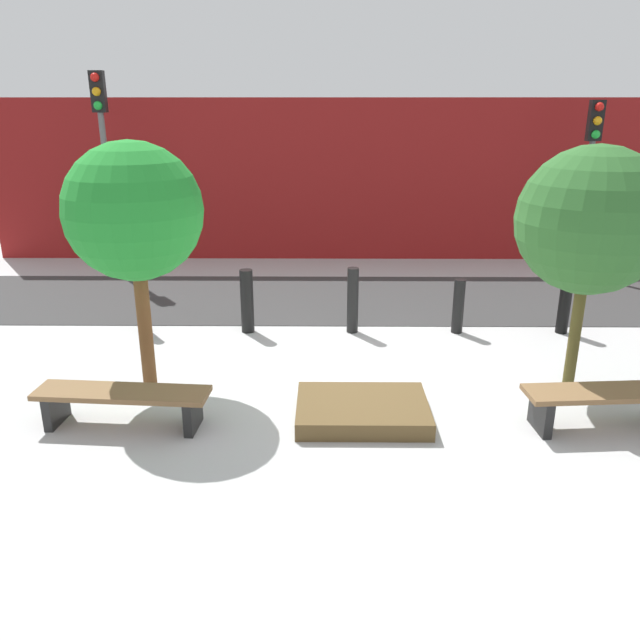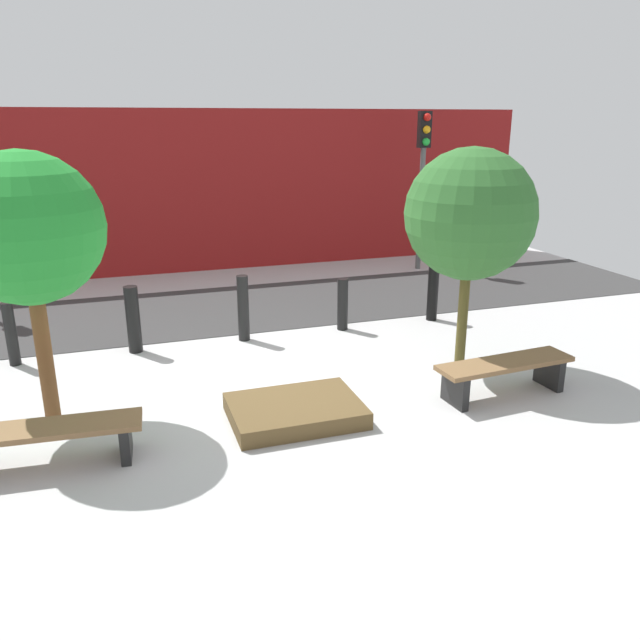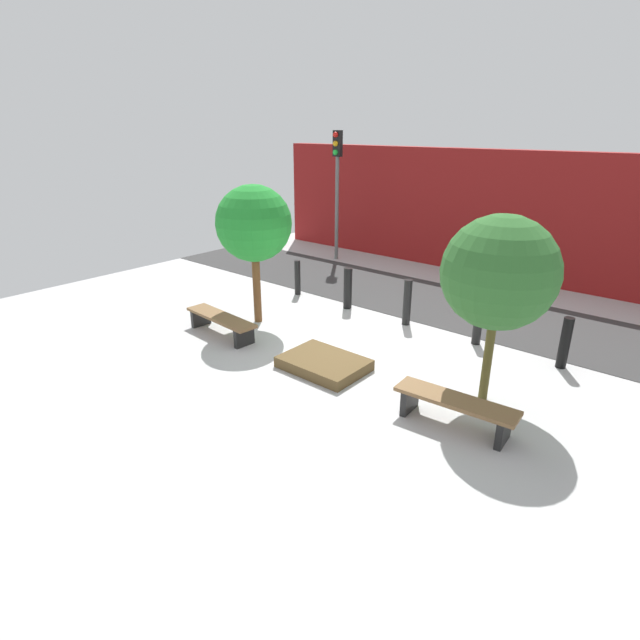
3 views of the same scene
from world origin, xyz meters
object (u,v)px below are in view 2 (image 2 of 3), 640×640
object	(u,v)px
bench_right	(505,370)
tree_behind_left_bench	(26,230)
tree_behind_right_bench	(470,215)
planter_bed	(295,411)
bollard_center	(243,308)
bollard_left	(133,320)
bollard_far_right	(433,292)
traffic_light_mid_west	(423,162)
bollard_right	(343,304)
bench_left	(42,437)
bollard_far_left	(11,334)

from	to	relation	value
bench_right	tree_behind_left_bench	size ratio (longest dim) A/B	0.60
tree_behind_left_bench	tree_behind_right_bench	world-z (taller)	tree_behind_left_bench
planter_bed	bollard_center	distance (m)	2.94
planter_bed	tree_behind_right_bench	bearing A→B (deg)	17.86
bench_right	bollard_left	xyz separation A→B (m)	(-4.37, 3.11, 0.17)
planter_bed	bollard_far_right	world-z (taller)	bollard_far_right
planter_bed	bollard_left	distance (m)	3.38
tree_behind_left_bench	bollard_far_right	size ratio (longest dim) A/B	3.11
traffic_light_mid_west	planter_bed	bearing A→B (deg)	-127.00
bench_right	bollard_left	distance (m)	5.36
bollard_center	traffic_light_mid_west	bearing A→B (deg)	36.37
tree_behind_left_bench	bollard_left	distance (m)	2.86
tree_behind_left_bench	tree_behind_right_bench	bearing A→B (deg)	-0.00
tree_behind_right_bench	bollard_right	xyz separation A→B (m)	(-1.03, 2.04, -1.71)
bench_left	bollard_left	bearing A→B (deg)	75.78
tree_behind_right_bench	bollard_far_right	world-z (taller)	tree_behind_right_bench
tree_behind_left_bench	bollard_right	bearing A→B (deg)	24.99
planter_bed	bollard_left	world-z (taller)	bollard_left
bollard_center	bollard_far_right	size ratio (longest dim) A/B	1.06
traffic_light_mid_west	bench_right	bearing A→B (deg)	-108.27
planter_bed	bollard_left	size ratio (longest dim) A/B	1.49
bollard_left	bollard_center	bearing A→B (deg)	0.00
tree_behind_right_bench	bollard_far_left	distance (m)	6.59
bollard_far_right	tree_behind_right_bench	bearing A→B (deg)	-107.45
bollard_far_left	bench_left	bearing A→B (deg)	-78.35
bollard_far_left	bollard_left	distance (m)	1.67
bench_left	bollard_right	xyz separation A→B (m)	(4.37, 3.11, 0.11)
bollard_left	traffic_light_mid_west	bearing A→B (deg)	28.80
bollard_right	bench_right	bearing A→B (deg)	-71.66
bollard_center	traffic_light_mid_west	world-z (taller)	traffic_light_mid_west
bench_right	planter_bed	xyz separation A→B (m)	(-2.70, 0.20, -0.23)
bench_left	bollard_center	bearing A→B (deg)	53.13
bollard_center	traffic_light_mid_west	distance (m)	6.41
bollard_far_left	traffic_light_mid_west	bearing A→B (deg)	23.68
bollard_center	bollard_left	bearing A→B (deg)	180.00
bollard_far_right	traffic_light_mid_west	bearing A→B (deg)	66.43
bollard_right	tree_behind_left_bench	bearing A→B (deg)	-155.01
tree_behind_right_bench	bollard_right	size ratio (longest dim) A/B	3.48
planter_bed	bollard_far_right	size ratio (longest dim) A/B	1.53
bench_left	bollard_right	world-z (taller)	bollard_right
bollard_left	bollard_center	size ratio (longest dim) A/B	0.97
traffic_light_mid_west	bollard_far_right	bearing A→B (deg)	-113.57
planter_bed	bollard_left	bearing A→B (deg)	119.88
planter_bed	bollard_center	world-z (taller)	bollard_center
bench_left	bench_right	xyz separation A→B (m)	(5.40, 0.00, 0.02)
bollard_center	planter_bed	bearing A→B (deg)	-90.00
bollard_far_right	tree_behind_left_bench	bearing A→B (deg)	-161.37
tree_behind_left_bench	bollard_far_left	bearing A→B (deg)	107.45
bench_left	tree_behind_right_bench	bearing A→B (deg)	15.33
bench_left	traffic_light_mid_west	world-z (taller)	traffic_light_mid_west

